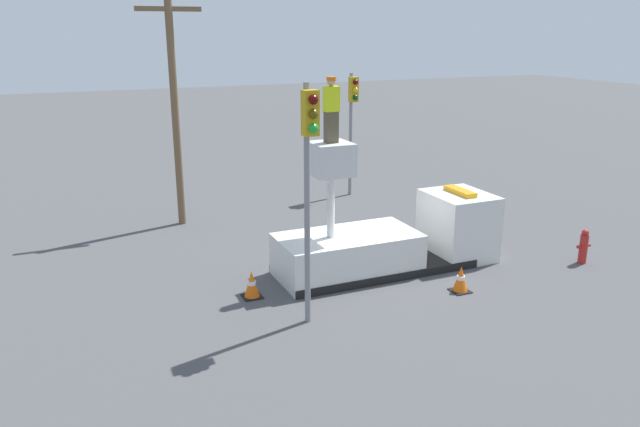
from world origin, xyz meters
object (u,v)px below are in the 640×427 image
at_px(traffic_light_across, 352,110).
at_px(utility_pole, 175,103).
at_px(bucket_truck, 390,241).
at_px(fire_hydrant, 584,247).
at_px(traffic_cone_curbside, 461,280).
at_px(traffic_light_pole, 309,160).
at_px(traffic_cone_rear, 252,285).
at_px(worker, 331,110).

height_order(traffic_light_across, utility_pole, utility_pole).
bearing_deg(bucket_truck, fire_hydrant, -20.01).
height_order(bucket_truck, utility_pole, utility_pole).
bearing_deg(bucket_truck, traffic_cone_curbside, -69.16).
distance_m(traffic_light_pole, utility_pole, 9.41).
height_order(traffic_light_across, traffic_cone_curbside, traffic_light_across).
relative_size(traffic_light_across, traffic_cone_curbside, 7.01).
height_order(traffic_light_across, fire_hydrant, traffic_light_across).
height_order(traffic_light_pole, traffic_light_across, traffic_light_pole).
bearing_deg(utility_pole, traffic_cone_curbside, -58.33).
xyz_separation_m(traffic_cone_rear, traffic_cone_curbside, (5.32, -1.92, -0.01)).
xyz_separation_m(worker, traffic_light_across, (4.61, 7.97, -1.17)).
distance_m(traffic_light_across, traffic_cone_curbside, 10.95).
relative_size(bucket_truck, worker, 3.86).
bearing_deg(worker, traffic_cone_curbside, -39.40).
relative_size(worker, utility_pole, 0.22).
height_order(traffic_light_pole, fire_hydrant, traffic_light_pole).
distance_m(traffic_light_pole, fire_hydrant, 9.86).
xyz_separation_m(bucket_truck, worker, (-1.95, 0.00, 3.98)).
bearing_deg(fire_hydrant, utility_pole, 139.34).
relative_size(traffic_cone_rear, traffic_cone_curbside, 1.02).
bearing_deg(traffic_light_pole, traffic_cone_curbside, 1.63).
xyz_separation_m(traffic_light_across, traffic_cone_curbside, (-1.78, -10.29, -3.29)).
bearing_deg(fire_hydrant, traffic_light_pole, -177.38).
height_order(traffic_light_pole, traffic_cone_curbside, traffic_light_pole).
bearing_deg(bucket_truck, traffic_cone_rear, -174.75).
bearing_deg(worker, utility_pole, 112.48).
xyz_separation_m(worker, traffic_light_pole, (-1.67, -2.45, -0.74)).
distance_m(fire_hydrant, traffic_cone_rear, 10.15).
height_order(worker, traffic_cone_rear, worker).
relative_size(fire_hydrant, traffic_cone_rear, 1.45).
xyz_separation_m(traffic_light_pole, traffic_cone_rear, (-0.82, 2.05, -3.71)).
bearing_deg(fire_hydrant, bucket_truck, 159.99).
relative_size(traffic_cone_curbside, utility_pole, 0.09).
xyz_separation_m(fire_hydrant, traffic_cone_curbside, (-4.70, -0.29, -0.18)).
bearing_deg(worker, bucket_truck, 0.00).
bearing_deg(traffic_cone_rear, bucket_truck, 5.25).
relative_size(traffic_light_pole, fire_hydrant, 5.35).
bearing_deg(fire_hydrant, traffic_cone_curbside, -176.44).
relative_size(bucket_truck, traffic_cone_rear, 9.06).
xyz_separation_m(bucket_truck, fire_hydrant, (5.58, -2.03, -0.30)).
xyz_separation_m(traffic_light_across, fire_hydrant, (2.92, -10.00, -3.10)).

